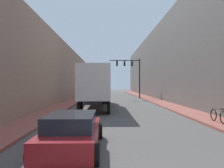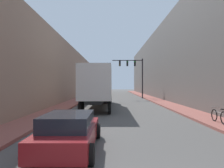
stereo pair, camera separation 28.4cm
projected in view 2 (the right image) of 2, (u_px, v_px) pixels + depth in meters
sidewalk_right at (153, 99)px, 32.85m from camera, size 2.12×80.00×0.15m
sidewalk_left at (78, 99)px, 32.81m from camera, size 2.12×80.00×0.15m
building_right at (180, 62)px, 32.88m from camera, size 6.00×80.00×11.56m
building_left at (51, 73)px, 32.80m from camera, size 6.00×80.00×8.08m
semi_truck at (98, 85)px, 22.15m from camera, size 2.60×12.68×3.92m
sedan_car at (68, 132)px, 7.84m from camera, size 2.06×4.46×1.31m
traffic_signal_gantry at (134, 70)px, 36.51m from camera, size 5.15×0.35×6.66m
parked_bicycle at (218, 116)px, 12.45m from camera, size 0.44×1.82×0.86m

